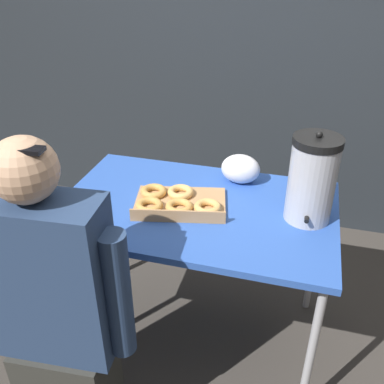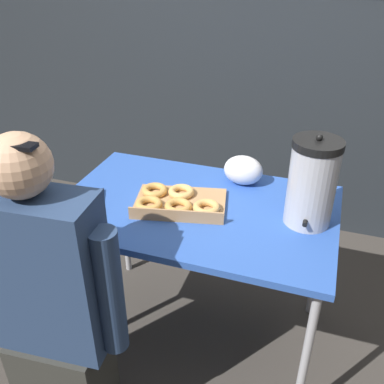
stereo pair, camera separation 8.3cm
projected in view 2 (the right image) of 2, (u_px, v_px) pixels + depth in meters
ground_plane at (196, 330)px, 2.09m from camera, size 12.00×12.00×0.00m
back_wall at (261, 22)px, 2.41m from camera, size 6.00×0.11×2.50m
folding_table at (196, 217)px, 1.76m from camera, size 1.12×0.71×0.72m
donut_box at (177, 202)px, 1.72m from camera, size 0.41×0.32×0.05m
coffee_urn at (312, 183)px, 1.55m from camera, size 0.18×0.20×0.36m
cell_phone at (95, 199)px, 1.77m from camera, size 0.13×0.17×0.01m
plastic_bag at (243, 170)px, 1.86m from camera, size 0.17×0.12×0.13m
person_seated at (51, 307)px, 1.44m from camera, size 0.54×0.25×1.20m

